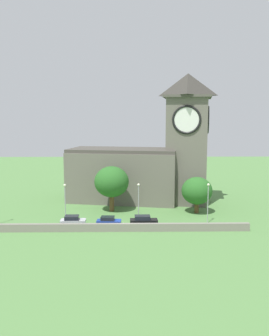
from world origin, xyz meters
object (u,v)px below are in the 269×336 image
object	(u,v)px
car_silver	(73,221)
car_black	(143,221)
tree_riverside_west	(197,191)
streetlamp_central	(138,196)
streetlamp_east_mid	(208,197)
car_blue	(109,221)
streetlamp_west_mid	(65,197)
church	(148,161)
tree_riverside_east	(112,182)

from	to	relation	value
car_silver	car_black	bearing A→B (deg)	0.71
car_black	tree_riverside_west	bearing A→B (deg)	38.85
streetlamp_central	streetlamp_east_mid	world-z (taller)	streetlamp_east_mid
car_blue	streetlamp_central	size ratio (longest dim) A/B	0.61
streetlamp_central	streetlamp_west_mid	bearing A→B (deg)	-178.54
church	streetlamp_west_mid	world-z (taller)	church
car_black	streetlamp_east_mid	bearing A→B (deg)	7.90
car_blue	streetlamp_west_mid	world-z (taller)	streetlamp_west_mid
streetlamp_central	car_black	bearing A→B (deg)	-74.14
tree_riverside_west	streetlamp_central	bearing A→B (deg)	-152.83
church	streetlamp_west_mid	bearing A→B (deg)	-132.40
car_silver	streetlamp_east_mid	distance (m)	23.40
streetlamp_central	car_blue	bearing A→B (deg)	-151.14
car_silver	car_blue	xyz separation A→B (m)	(6.00, 0.03, -0.09)
car_blue	car_black	xyz separation A→B (m)	(5.86, 0.11, 0.06)
car_black	streetlamp_central	distance (m)	4.60
car_blue	tree_riverside_west	bearing A→B (deg)	27.70
church	car_black	world-z (taller)	church
car_blue	tree_riverside_west	distance (m)	18.88
tree_riverside_west	car_blue	bearing A→B (deg)	-152.30
streetlamp_west_mid	streetlamp_central	size ratio (longest dim) A/B	1.00
car_blue	streetlamp_central	world-z (taller)	streetlamp_central
church	tree_riverside_west	xyz separation A→B (m)	(8.94, -10.43, -4.61)
tree_riverside_east	streetlamp_east_mid	bearing A→B (deg)	-26.85
car_blue	streetlamp_west_mid	bearing A→B (deg)	161.99
streetlamp_central	tree_riverside_west	xyz separation A→B (m)	(11.34, 5.82, -0.25)
streetlamp_central	tree_riverside_east	world-z (taller)	tree_riverside_east
tree_riverside_west	car_black	bearing A→B (deg)	-141.15
church	streetlamp_west_mid	xyz separation A→B (m)	(-15.14, -16.58, -4.35)
car_silver	streetlamp_central	size ratio (longest dim) A/B	0.62
car_blue	tree_riverside_east	bearing A→B (deg)	89.67
car_blue	tree_riverside_east	distance (m)	11.40
streetlamp_west_mid	car_blue	bearing A→B (deg)	-18.01
car_blue	church	bearing A→B (deg)	68.54
church	streetlamp_central	size ratio (longest dim) A/B	4.66
car_silver	streetlamp_west_mid	size ratio (longest dim) A/B	0.62
church	car_blue	size ratio (longest dim) A/B	7.64
church	tree_riverside_east	size ratio (longest dim) A/B	3.58
car_silver	car_black	world-z (taller)	car_silver
church	streetlamp_west_mid	distance (m)	22.87
streetlamp_west_mid	streetlamp_central	distance (m)	12.75
streetlamp_east_mid	tree_riverside_east	size ratio (longest dim) A/B	0.79
car_blue	streetlamp_east_mid	xyz separation A→B (m)	(17.05, 1.66, 3.81)
car_black	streetlamp_east_mid	distance (m)	11.90
car_silver	streetlamp_east_mid	world-z (taller)	streetlamp_east_mid
tree_riverside_west	church	bearing A→B (deg)	130.60
streetlamp_central	tree_riverside_west	world-z (taller)	tree_riverside_west
streetlamp_central	tree_riverside_west	size ratio (longest dim) A/B	0.98
car_black	tree_riverside_west	distance (m)	14.00
church	car_blue	bearing A→B (deg)	-111.46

